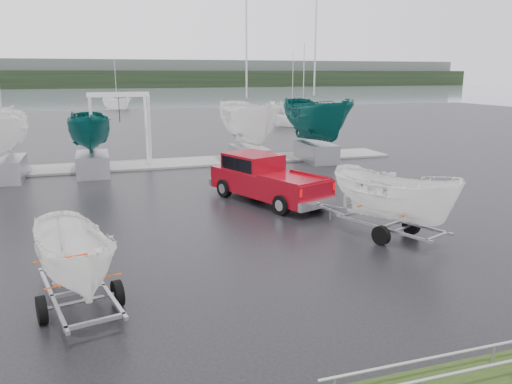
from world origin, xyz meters
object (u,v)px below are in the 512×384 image
object	(u,v)px
pickup_truck	(264,177)
trailer_parked	(71,206)
boat_hoist	(120,119)
trailer_hitched	(396,153)

from	to	relation	value
pickup_truck	trailer_parked	world-z (taller)	trailer_parked
boat_hoist	trailer_hitched	bearing A→B (deg)	-64.35
trailer_parked	pickup_truck	bearing A→B (deg)	36.28
trailer_hitched	trailer_parked	bearing A→B (deg)	171.72
pickup_truck	trailer_hitched	world-z (taller)	trailer_hitched
pickup_truck	trailer_parked	distance (m)	10.84
trailer_hitched	boat_hoist	bearing A→B (deg)	93.99
trailer_parked	boat_hoist	distance (m)	17.85
trailer_hitched	pickup_truck	bearing A→B (deg)	90.00
pickup_truck	trailer_parked	xyz separation A→B (m)	(-7.07, -8.09, 1.44)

